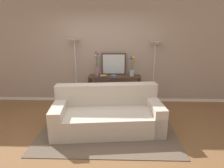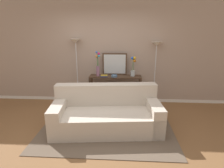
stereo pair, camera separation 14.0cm
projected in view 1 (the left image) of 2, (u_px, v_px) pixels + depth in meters
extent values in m
cube|color=brown|center=(96.00, 137.00, 3.70)|extent=(16.00, 16.00, 0.02)
cube|color=white|center=(103.00, 98.00, 5.55)|extent=(12.00, 0.15, 0.09)
cube|color=tan|center=(103.00, 50.00, 5.15)|extent=(12.00, 0.14, 2.74)
cube|color=brown|center=(107.00, 131.00, 3.86)|extent=(2.73, 1.73, 0.01)
cube|color=beige|center=(108.00, 120.00, 3.90)|extent=(2.26, 1.19, 0.42)
cube|color=beige|center=(107.00, 94.00, 4.12)|extent=(2.19, 0.47, 0.46)
cube|color=beige|center=(60.00, 118.00, 3.81)|extent=(0.34, 1.00, 0.60)
cube|color=beige|center=(154.00, 115.00, 3.94)|extent=(0.34, 1.00, 0.60)
cube|color=#473323|center=(114.00, 76.00, 5.01)|extent=(1.37, 0.35, 0.03)
cube|color=#473323|center=(114.00, 100.00, 5.19)|extent=(1.26, 0.30, 0.01)
cube|color=#473323|center=(89.00, 93.00, 5.00)|extent=(0.05, 0.05, 0.79)
cube|color=#473323|center=(139.00, 93.00, 4.96)|extent=(0.05, 0.05, 0.79)
cube|color=#473323|center=(91.00, 89.00, 5.28)|extent=(0.05, 0.05, 0.79)
cube|color=#473323|center=(138.00, 89.00, 5.25)|extent=(0.05, 0.05, 0.79)
cylinder|color=silver|center=(78.00, 102.00, 5.36)|extent=(0.26, 0.26, 0.02)
cylinder|color=silver|center=(76.00, 74.00, 5.12)|extent=(0.02, 0.02, 1.64)
cone|color=silver|center=(74.00, 41.00, 4.87)|extent=(0.28, 0.28, 0.10)
cylinder|color=silver|center=(152.00, 103.00, 5.30)|extent=(0.26, 0.26, 0.02)
cylinder|color=silver|center=(153.00, 75.00, 5.07)|extent=(0.02, 0.02, 1.58)
cone|color=silver|center=(156.00, 44.00, 4.83)|extent=(0.28, 0.28, 0.10)
cube|color=#473323|center=(114.00, 64.00, 5.06)|extent=(0.65, 0.02, 0.58)
cube|color=silver|center=(114.00, 64.00, 5.05)|extent=(0.58, 0.01, 0.51)
cylinder|color=gray|center=(97.00, 71.00, 4.95)|extent=(0.09, 0.09, 0.27)
cylinder|color=#3D7538|center=(96.00, 61.00, 4.89)|extent=(0.01, 0.02, 0.24)
sphere|color=gold|center=(96.00, 57.00, 4.86)|extent=(0.07, 0.07, 0.07)
cylinder|color=#3D7538|center=(96.00, 59.00, 4.85)|extent=(0.04, 0.04, 0.36)
sphere|color=blue|center=(96.00, 52.00, 4.79)|extent=(0.05, 0.05, 0.05)
cylinder|color=#3D7538|center=(96.00, 61.00, 4.87)|extent=(0.02, 0.02, 0.26)
sphere|color=#D2843B|center=(96.00, 56.00, 4.82)|extent=(0.06, 0.06, 0.06)
cylinder|color=#3D7538|center=(97.00, 60.00, 4.86)|extent=(0.01, 0.02, 0.32)
sphere|color=#D81E77|center=(98.00, 54.00, 4.81)|extent=(0.06, 0.06, 0.06)
cylinder|color=#3D7538|center=(97.00, 61.00, 4.87)|extent=(0.01, 0.03, 0.26)
sphere|color=#36A3D1|center=(98.00, 56.00, 4.83)|extent=(0.06, 0.06, 0.06)
cylinder|color=silver|center=(132.00, 73.00, 4.98)|extent=(0.11, 0.11, 0.15)
cylinder|color=#3D7538|center=(132.00, 64.00, 4.93)|extent=(0.04, 0.03, 0.32)
sphere|color=blue|center=(131.00, 58.00, 4.90)|extent=(0.07, 0.07, 0.07)
cylinder|color=#3D7538|center=(133.00, 66.00, 4.92)|extent=(0.01, 0.04, 0.25)
sphere|color=#C96D18|center=(134.00, 61.00, 4.88)|extent=(0.07, 0.07, 0.07)
cylinder|color=#3D7538|center=(133.00, 65.00, 4.91)|extent=(0.01, 0.04, 0.31)
sphere|color=#DA5D4C|center=(134.00, 59.00, 4.86)|extent=(0.05, 0.05, 0.05)
cylinder|color=#3D7538|center=(133.00, 64.00, 4.90)|extent=(0.02, 0.04, 0.33)
sphere|color=gold|center=(134.00, 58.00, 4.85)|extent=(0.07, 0.07, 0.07)
cylinder|color=#4C7093|center=(114.00, 76.00, 4.89)|extent=(0.16, 0.16, 0.04)
torus|color=#4C7093|center=(114.00, 75.00, 4.89)|extent=(0.16, 0.16, 0.01)
cube|color=navy|center=(103.00, 76.00, 4.92)|extent=(0.20, 0.15, 0.02)
cube|color=gold|center=(103.00, 75.00, 4.92)|extent=(0.18, 0.14, 0.02)
cube|color=slate|center=(95.00, 102.00, 5.23)|extent=(0.03, 0.14, 0.10)
cube|color=tan|center=(96.00, 102.00, 5.23)|extent=(0.06, 0.14, 0.11)
cube|color=maroon|center=(98.00, 103.00, 5.23)|extent=(0.04, 0.18, 0.10)
cube|color=gold|center=(100.00, 102.00, 5.23)|extent=(0.06, 0.15, 0.12)
cube|color=#BC3328|center=(102.00, 102.00, 5.23)|extent=(0.04, 0.16, 0.13)
cube|color=#1E7075|center=(104.00, 102.00, 5.22)|extent=(0.03, 0.16, 0.13)
cube|color=navy|center=(105.00, 103.00, 5.23)|extent=(0.06, 0.15, 0.11)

